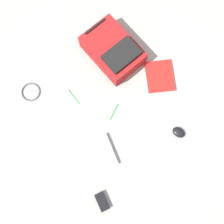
{
  "coord_description": "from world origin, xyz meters",
  "views": [
    {
      "loc": [
        -0.26,
        -0.35,
        1.95
      ],
      "look_at": [
        -0.04,
        -0.03,
        0.02
      ],
      "focal_mm": 43.61,
      "sensor_mm": 36.0,
      "label": 1
    }
  ],
  "objects_px": {
    "book_red": "(160,77)",
    "computer_mouse": "(179,132)",
    "backpack": "(113,51)",
    "power_brick": "(102,202)",
    "pen_blue": "(114,112)",
    "pen_black": "(74,97)",
    "laptop": "(92,157)",
    "cable_coil": "(31,92)"
  },
  "relations": [
    {
      "from": "backpack",
      "to": "computer_mouse",
      "type": "height_order",
      "value": "backpack"
    },
    {
      "from": "book_red",
      "to": "power_brick",
      "type": "distance_m",
      "value": 0.99
    },
    {
      "from": "book_red",
      "to": "computer_mouse",
      "type": "relative_size",
      "value": 3.31
    },
    {
      "from": "cable_coil",
      "to": "computer_mouse",
      "type": "bearing_deg",
      "value": -50.77
    },
    {
      "from": "computer_mouse",
      "to": "pen_black",
      "type": "bearing_deg",
      "value": 104.17
    },
    {
      "from": "cable_coil",
      "to": "pen_black",
      "type": "xyz_separation_m",
      "value": [
        0.24,
        -0.22,
        -0.0
      ]
    },
    {
      "from": "backpack",
      "to": "pen_black",
      "type": "bearing_deg",
      "value": -165.95
    },
    {
      "from": "backpack",
      "to": "pen_blue",
      "type": "relative_size",
      "value": 3.41
    },
    {
      "from": "power_brick",
      "to": "backpack",
      "type": "bearing_deg",
      "value": 50.83
    },
    {
      "from": "computer_mouse",
      "to": "power_brick",
      "type": "distance_m",
      "value": 0.72
    },
    {
      "from": "power_brick",
      "to": "computer_mouse",
      "type": "bearing_deg",
      "value": 5.89
    },
    {
      "from": "laptop",
      "to": "computer_mouse",
      "type": "bearing_deg",
      "value": -19.46
    },
    {
      "from": "power_brick",
      "to": "pen_black",
      "type": "distance_m",
      "value": 0.77
    },
    {
      "from": "book_red",
      "to": "pen_black",
      "type": "bearing_deg",
      "value": 158.7
    },
    {
      "from": "backpack",
      "to": "power_brick",
      "type": "relative_size",
      "value": 3.71
    },
    {
      "from": "book_red",
      "to": "computer_mouse",
      "type": "height_order",
      "value": "computer_mouse"
    },
    {
      "from": "book_red",
      "to": "backpack",
      "type": "bearing_deg",
      "value": 117.92
    },
    {
      "from": "backpack",
      "to": "computer_mouse",
      "type": "distance_m",
      "value": 0.76
    },
    {
      "from": "pen_black",
      "to": "power_brick",
      "type": "bearing_deg",
      "value": -109.1
    },
    {
      "from": "backpack",
      "to": "book_red",
      "type": "height_order",
      "value": "backpack"
    },
    {
      "from": "book_red",
      "to": "pen_blue",
      "type": "relative_size",
      "value": 2.36
    },
    {
      "from": "computer_mouse",
      "to": "power_brick",
      "type": "bearing_deg",
      "value": 164.46
    },
    {
      "from": "backpack",
      "to": "pen_blue",
      "type": "height_order",
      "value": "backpack"
    },
    {
      "from": "laptop",
      "to": "computer_mouse",
      "type": "distance_m",
      "value": 0.64
    },
    {
      "from": "laptop",
      "to": "backpack",
      "type": "bearing_deg",
      "value": 44.03
    },
    {
      "from": "backpack",
      "to": "computer_mouse",
      "type": "relative_size",
      "value": 4.8
    },
    {
      "from": "backpack",
      "to": "computer_mouse",
      "type": "bearing_deg",
      "value": -87.02
    },
    {
      "from": "pen_black",
      "to": "computer_mouse",
      "type": "bearing_deg",
      "value": -54.4
    },
    {
      "from": "backpack",
      "to": "cable_coil",
      "type": "bearing_deg",
      "value": 170.65
    },
    {
      "from": "pen_black",
      "to": "laptop",
      "type": "bearing_deg",
      "value": -107.36
    },
    {
      "from": "cable_coil",
      "to": "power_brick",
      "type": "relative_size",
      "value": 1.16
    },
    {
      "from": "pen_black",
      "to": "pen_blue",
      "type": "xyz_separation_m",
      "value": [
        0.18,
        -0.26,
        0.0
      ]
    },
    {
      "from": "laptop",
      "to": "pen_blue",
      "type": "xyz_separation_m",
      "value": [
        0.32,
        0.18,
        -0.01
      ]
    },
    {
      "from": "backpack",
      "to": "pen_black",
      "type": "distance_m",
      "value": 0.45
    },
    {
      "from": "pen_blue",
      "to": "power_brick",
      "type": "bearing_deg",
      "value": -132.75
    },
    {
      "from": "computer_mouse",
      "to": "pen_blue",
      "type": "xyz_separation_m",
      "value": [
        -0.29,
        0.39,
        -0.01
      ]
    },
    {
      "from": "pen_blue",
      "to": "pen_black",
      "type": "bearing_deg",
      "value": 124.45
    },
    {
      "from": "cable_coil",
      "to": "pen_blue",
      "type": "bearing_deg",
      "value": -48.57
    },
    {
      "from": "backpack",
      "to": "laptop",
      "type": "relative_size",
      "value": 1.29
    },
    {
      "from": "backpack",
      "to": "computer_mouse",
      "type": "xyz_separation_m",
      "value": [
        0.04,
        -0.76,
        -0.06
      ]
    },
    {
      "from": "laptop",
      "to": "pen_black",
      "type": "distance_m",
      "value": 0.46
    },
    {
      "from": "power_brick",
      "to": "pen_blue",
      "type": "relative_size",
      "value": 0.92
    }
  ]
}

